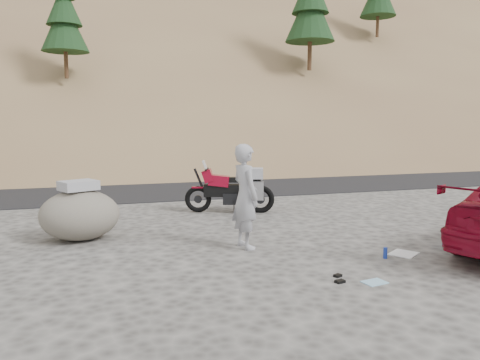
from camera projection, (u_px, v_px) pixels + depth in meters
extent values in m
plane|color=#44423F|center=(266.00, 247.00, 8.64)|extent=(140.00, 140.00, 0.00)
cube|color=black|center=(180.00, 185.00, 17.17)|extent=(120.00, 7.00, 0.05)
cube|color=brown|center=(157.00, 49.00, 36.68)|extent=(110.00, 51.90, 46.72)
cube|color=brown|center=(157.00, 46.00, 36.64)|extent=(110.00, 43.28, 36.46)
cube|color=brown|center=(134.00, 22.00, 54.90)|extent=(120.00, 40.00, 30.00)
cylinder|color=#3C2516|center=(66.00, 62.00, 20.12)|extent=(0.17, 0.17, 1.40)
cone|color=#173216|center=(64.00, 25.00, 19.94)|extent=(2.00, 2.00, 2.25)
cone|color=#173216|center=(63.00, 4.00, 19.83)|extent=(1.50, 1.50, 1.76)
cylinder|color=#3C2516|center=(310.00, 52.00, 24.49)|extent=(0.22, 0.22, 1.82)
cone|color=#173216|center=(310.00, 13.00, 24.25)|extent=(2.60, 2.60, 2.92)
cylinder|color=#3C2516|center=(377.00, 24.00, 28.82)|extent=(0.18, 0.18, 1.54)
torus|color=black|center=(198.00, 199.00, 11.98)|extent=(0.68, 0.33, 0.68)
cylinder|color=black|center=(198.00, 199.00, 11.98)|extent=(0.21, 0.12, 0.21)
torus|color=black|center=(260.00, 199.00, 11.94)|extent=(0.73, 0.37, 0.72)
cylinder|color=black|center=(260.00, 199.00, 11.94)|extent=(0.24, 0.15, 0.23)
cylinder|color=black|center=(201.00, 184.00, 11.93)|extent=(0.38, 0.18, 0.83)
cylinder|color=black|center=(207.00, 169.00, 11.88)|extent=(0.25, 0.62, 0.05)
cube|color=black|center=(228.00, 191.00, 11.93)|extent=(1.25, 0.63, 0.31)
cube|color=black|center=(232.00, 198.00, 11.96)|extent=(0.54, 0.44, 0.29)
cube|color=maroon|center=(219.00, 181.00, 11.91)|extent=(0.61, 0.46, 0.32)
cube|color=maroon|center=(208.00, 176.00, 11.90)|extent=(0.41, 0.43, 0.36)
cube|color=silver|center=(205.00, 165.00, 11.87)|extent=(0.21, 0.33, 0.26)
cube|color=black|center=(238.00, 180.00, 11.89)|extent=(0.61, 0.39, 0.12)
cube|color=black|center=(254.00, 181.00, 11.89)|extent=(0.40, 0.29, 0.10)
cube|color=#A6A6AA|center=(255.00, 191.00, 11.65)|extent=(0.43, 0.25, 0.46)
cube|color=#A6A6AA|center=(255.00, 188.00, 12.18)|extent=(0.43, 0.25, 0.46)
cube|color=#9C9CA1|center=(254.00, 173.00, 11.87)|extent=(0.52, 0.47, 0.27)
cube|color=maroon|center=(198.00, 187.00, 11.94)|extent=(0.33, 0.22, 0.04)
cylinder|color=black|center=(234.00, 207.00, 11.79)|extent=(0.09, 0.21, 0.38)
cylinder|color=#A6A6AA|center=(252.00, 197.00, 11.80)|extent=(0.47, 0.24, 0.13)
imported|color=#9C9CA1|center=(245.00, 247.00, 8.63)|extent=(0.57, 0.77, 1.91)
ellipsoid|color=#59554D|center=(80.00, 215.00, 9.13)|extent=(1.79, 1.63, 0.99)
cube|color=#9C9CA1|center=(78.00, 185.00, 9.06)|extent=(0.80, 0.74, 0.18)
cube|color=white|center=(404.00, 254.00, 8.19)|extent=(0.61, 0.60, 0.02)
cylinder|color=navy|center=(450.00, 242.00, 8.64)|extent=(0.45, 0.39, 0.17)
cylinder|color=navy|center=(385.00, 253.00, 7.92)|extent=(0.09, 0.09, 0.19)
cube|color=black|center=(340.00, 281.00, 6.72)|extent=(0.15, 0.12, 0.04)
cube|color=black|center=(338.00, 276.00, 6.98)|extent=(0.14, 0.12, 0.04)
cube|color=#89BAD5|center=(374.00, 282.00, 6.72)|extent=(0.37, 0.30, 0.01)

